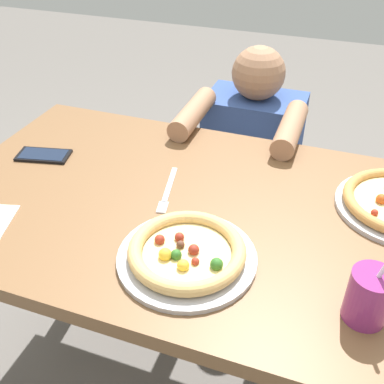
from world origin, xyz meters
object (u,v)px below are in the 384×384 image
at_px(pizza_near, 187,253).
at_px(cell_phone, 44,155).
at_px(drink_cup_colored, 369,296).
at_px(diner_seated, 249,175).
at_px(fork, 168,191).

relative_size(pizza_near, cell_phone, 1.84).
relative_size(drink_cup_colored, diner_seated, 0.20).
bearing_deg(fork, diner_seated, 81.71).
xyz_separation_m(pizza_near, diner_seated, (-0.04, 0.83, -0.33)).
height_order(pizza_near, drink_cup_colored, drink_cup_colored).
relative_size(pizza_near, fork, 1.49).
bearing_deg(drink_cup_colored, cell_phone, 162.11).
xyz_separation_m(drink_cup_colored, cell_phone, (-0.90, 0.29, -0.05)).
distance_m(pizza_near, drink_cup_colored, 0.36).
relative_size(drink_cup_colored, fork, 0.94).
relative_size(fork, diner_seated, 0.21).
distance_m(drink_cup_colored, diner_seated, 1.01).
bearing_deg(cell_phone, diner_seated, 48.89).
bearing_deg(pizza_near, drink_cup_colored, -4.74).
relative_size(drink_cup_colored, cell_phone, 1.17).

